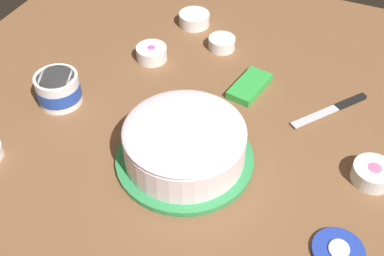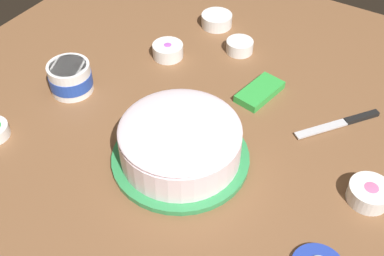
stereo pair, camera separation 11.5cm
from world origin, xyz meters
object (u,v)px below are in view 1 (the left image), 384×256
Objects in this scene: sprinkle_bowl_yellow at (194,19)px; sprinkle_bowl_orange at (222,43)px; frosting_tub_lid at (338,251)px; sprinkle_bowl_pink at (373,173)px; spreading_knife at (336,108)px; frosted_cake at (185,144)px; frosting_tub at (58,89)px; candy_box_upper at (250,86)px; sprinkle_bowl_rainbow at (152,53)px.

sprinkle_bowl_orange is at bearing -123.82° from sprinkle_bowl_yellow.
sprinkle_bowl_yellow is at bearing 42.77° from frosting_tub_lid.
sprinkle_bowl_orange is at bearing 55.56° from sprinkle_bowl_pink.
sprinkle_bowl_orange is (0.13, 0.37, 0.01)m from spreading_knife.
frosted_cake is 0.58m from sprinkle_bowl_yellow.
frosting_tub is 0.79m from sprinkle_bowl_pink.
frosting_tub reaches higher than frosting_tub_lid.
frosting_tub is 1.19× the size of sprinkle_bowl_yellow.
spreading_knife is at bearing -109.93° from sprinkle_bowl_orange.
sprinkle_bowl_orange reaches higher than candy_box_upper.
frosting_tub_lid is at bearing -123.74° from sprinkle_bowl_rainbow.
spreading_knife is 2.18× the size of sprinkle_bowl_pink.
sprinkle_bowl_orange is at bearing 70.07° from spreading_knife.
frosting_tub_lid is 0.52× the size of spreading_knife.
spreading_knife is 0.23m from candy_box_upper.
sprinkle_bowl_orange is 0.86× the size of sprinkle_bowl_pink.
sprinkle_bowl_rainbow reaches higher than sprinkle_bowl_orange.
frosting_tub_lid is at bearing 172.48° from sprinkle_bowl_pink.
frosting_tub reaches higher than spreading_knife.
sprinkle_bowl_orange is 0.82× the size of sprinkle_bowl_yellow.
candy_box_upper reaches higher than frosting_tub_lid.
frosting_tub reaches higher than sprinkle_bowl_pink.
sprinkle_bowl_orange reaches higher than frosting_tub_lid.
sprinkle_bowl_rainbow reaches higher than frosting_tub_lid.
sprinkle_bowl_yellow is 0.70× the size of candy_box_upper.
frosting_tub_lid is 0.75× the size of candy_box_upper.
frosted_cake is at bearing -158.44° from sprinkle_bowl_yellow.
sprinkle_bowl_orange is (0.55, 0.46, 0.01)m from frosting_tub_lid.
sprinkle_bowl_rainbow is 0.21m from sprinkle_bowl_orange.
frosting_tub is at bearing 160.31° from sprinkle_bowl_yellow.
sprinkle_bowl_rainbow is 0.92× the size of sprinkle_bowl_yellow.
sprinkle_bowl_rainbow is 0.22m from sprinkle_bowl_yellow.
sprinkle_bowl_pink reaches higher than sprinkle_bowl_yellow.
sprinkle_bowl_orange is 0.59m from sprinkle_bowl_pink.
frosted_cake reaches higher than frosting_tub.
frosted_cake is at bearing 75.38° from frosting_tub_lid.
sprinkle_bowl_orange is at bearing -37.08° from frosting_tub.
frosted_cake is 0.31m from candy_box_upper.
sprinkle_bowl_yellow is (0.22, -0.04, -0.00)m from sprinkle_bowl_rainbow.
sprinkle_bowl_rainbow is 1.12× the size of sprinkle_bowl_orange.
sprinkle_bowl_pink reaches higher than sprinkle_bowl_orange.
sprinkle_bowl_yellow reaches higher than frosting_tub_lid.
sprinkle_bowl_rainbow reaches higher than candy_box_upper.
frosted_cake is at bearing 106.14° from sprinkle_bowl_pink.
frosted_cake is at bearing -169.27° from sprinkle_bowl_orange.
frosted_cake is 3.07× the size of frosting_tub_lid.
candy_box_upper is (-0.23, -0.27, -0.01)m from sprinkle_bowl_yellow.
frosted_cake is at bearing 138.28° from spreading_knife.
frosting_tub is 1.29× the size of sprinkle_bowl_rainbow.
sprinkle_bowl_pink is at bearing -107.28° from sprinkle_bowl_rainbow.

